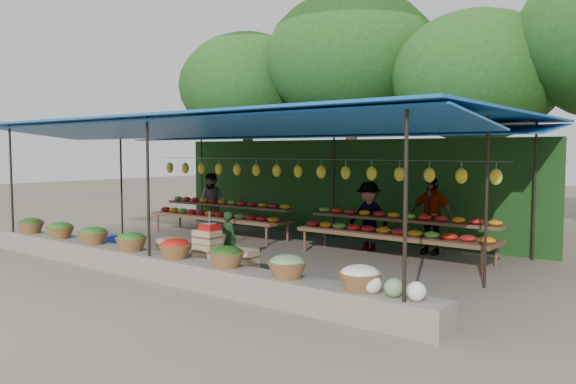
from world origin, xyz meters
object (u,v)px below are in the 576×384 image
Objects in this scene: weighing_scale at (210,226)px; blue_crate_front at (68,243)px; vendor_seated at (229,239)px; crate_counter at (206,254)px; blue_crate_back at (110,240)px.

blue_crate_front is (-4.11, -0.37, -0.70)m from weighing_scale.
vendor_seated is 4.13m from blue_crate_front.
blue_crate_front is (-4.01, -0.37, -0.16)m from crate_counter.
weighing_scale is 4.18m from blue_crate_front.
blue_crate_back is at bearing 171.78° from crate_counter.
crate_counter is 2.24× the size of vendor_seated.
weighing_scale is at bearing 8.18° from blue_crate_back.
blue_crate_back is at bearing 93.85° from blue_crate_front.
weighing_scale is 0.80× the size of blue_crate_back.
crate_counter is 0.66m from vendor_seated.
blue_crate_back is (-3.75, 0.54, -0.18)m from crate_counter.
blue_crate_back is at bearing 171.99° from weighing_scale.
weighing_scale reaches higher than crate_counter.
vendor_seated is at bearing 100.33° from weighing_scale.
blue_crate_front is 1.18× the size of blue_crate_back.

